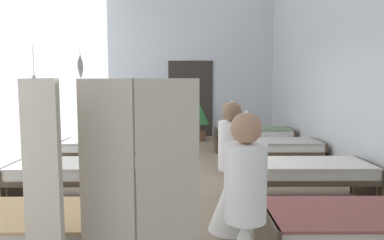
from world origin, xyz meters
TOP-DOWN VIEW (x-y plane):
  - ground_plane at (0.00, 0.00)m, footprint 5.81×11.30m
  - room_shell at (0.00, 1.15)m, footprint 5.61×10.90m
  - bed_left_row_0 at (-1.56, -2.85)m, footprint 1.90×0.84m
  - bed_right_row_0 at (1.56, -2.85)m, footprint 1.90×0.84m
  - bed_left_row_1 at (-1.56, -0.95)m, footprint 1.90×0.84m
  - bed_right_row_1 at (1.56, -0.95)m, footprint 1.90×0.84m
  - bed_left_row_2 at (-1.56, 0.95)m, footprint 1.90×0.84m
  - bed_right_row_2 at (1.56, 0.95)m, footprint 1.90×0.84m
  - bed_left_row_3 at (-1.56, 2.85)m, footprint 1.90×0.84m
  - bed_right_row_3 at (1.56, 2.85)m, footprint 1.90×0.84m
  - nurse_mid_aisle at (0.43, -1.89)m, footprint 0.52×0.52m
  - potted_plant at (0.26, 4.44)m, footprint 0.59×0.59m
  - privacy_screen at (-0.61, -3.44)m, footprint 1.23×0.27m

SIDE VIEW (x-z plane):
  - ground_plane at x=0.00m, z-range -0.10..0.00m
  - bed_left_row_0 at x=-1.56m, z-range 0.15..0.73m
  - bed_right_row_0 at x=1.56m, z-range 0.15..0.73m
  - bed_left_row_1 at x=-1.56m, z-range 0.15..0.73m
  - bed_right_row_1 at x=1.56m, z-range 0.15..0.73m
  - bed_left_row_2 at x=-1.56m, z-range 0.15..0.73m
  - bed_right_row_2 at x=1.56m, z-range 0.15..0.73m
  - bed_left_row_3 at x=-1.56m, z-range 0.15..0.73m
  - bed_right_row_3 at x=1.56m, z-range 0.15..0.73m
  - nurse_mid_aisle at x=0.43m, z-range -0.21..1.27m
  - potted_plant at x=0.26m, z-range 0.14..1.24m
  - privacy_screen at x=-0.61m, z-range 0.00..1.70m
  - room_shell at x=0.00m, z-range 0.01..4.71m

